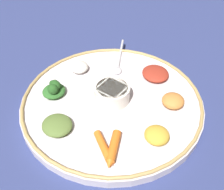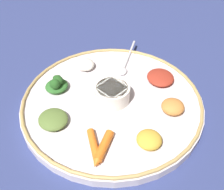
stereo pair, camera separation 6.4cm
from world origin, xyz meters
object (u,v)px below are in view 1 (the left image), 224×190
carrot_outer (113,149)px  carrot_near_spoon (104,148)px  spoon (119,62)px  center_bowl (112,93)px  greens_pile (54,89)px

carrot_outer → carrot_near_spoon: bearing=48.5°
carrot_near_spoon → carrot_outer: (-0.01, -0.01, 0.00)m
spoon → carrot_near_spoon: carrot_near_spoon is taller
center_bowl → carrot_outer: bearing=149.0°
carrot_near_spoon → carrot_outer: bearing=-131.5°
greens_pile → carrot_near_spoon: (-0.21, -0.02, -0.01)m
center_bowl → spoon: 0.15m
center_bowl → carrot_near_spoon: 0.15m
carrot_near_spoon → spoon: bearing=-38.5°
center_bowl → greens_pile: 0.14m
center_bowl → spoon: size_ratio=0.58×
spoon → center_bowl: bearing=140.9°
carrot_outer → spoon: bearing=-35.0°
spoon → carrot_outer: carrot_outer is taller
spoon → carrot_outer: bearing=145.0°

